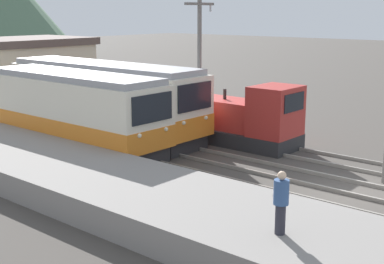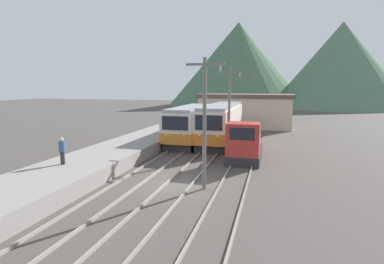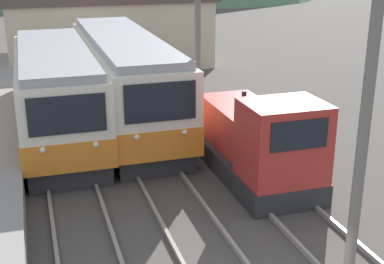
{
  "view_description": "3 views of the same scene",
  "coord_description": "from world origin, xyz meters",
  "px_view_note": "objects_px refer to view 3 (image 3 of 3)",
  "views": [
    {
      "loc": [
        -17.67,
        -7.25,
        6.33
      ],
      "look_at": [
        -1.02,
        6.8,
        1.38
      ],
      "focal_mm": 50.0,
      "sensor_mm": 36.0,
      "label": 1
    },
    {
      "loc": [
        5.17,
        -15.65,
        5.51
      ],
      "look_at": [
        -1.37,
        8.37,
        1.72
      ],
      "focal_mm": 28.0,
      "sensor_mm": 36.0,
      "label": 2
    },
    {
      "loc": [
        -3.53,
        -7.55,
        7.11
      ],
      "look_at": [
        1.16,
        7.51,
        1.63
      ],
      "focal_mm": 50.0,
      "sensor_mm": 36.0,
      "label": 3
    }
  ],
  "objects_px": {
    "commuter_train_center": "(124,84)",
    "catenary_mast_near": "(362,153)",
    "commuter_train_left": "(57,98)",
    "catenary_mast_mid": "(198,55)",
    "shunting_locomotive": "(258,143)"
  },
  "relations": [
    {
      "from": "catenary_mast_near",
      "to": "catenary_mast_mid",
      "type": "relative_size",
      "value": 1.0
    },
    {
      "from": "commuter_train_left",
      "to": "catenary_mast_mid",
      "type": "xyz_separation_m",
      "value": [
        4.31,
        -4.01,
        2.15
      ]
    },
    {
      "from": "shunting_locomotive",
      "to": "catenary_mast_mid",
      "type": "bearing_deg",
      "value": 132.2
    },
    {
      "from": "commuter_train_left",
      "to": "catenary_mast_near",
      "type": "bearing_deg",
      "value": -71.73
    },
    {
      "from": "commuter_train_left",
      "to": "catenary_mast_near",
      "type": "relative_size",
      "value": 1.48
    },
    {
      "from": "shunting_locomotive",
      "to": "commuter_train_center",
      "type": "bearing_deg",
      "value": 113.7
    },
    {
      "from": "commuter_train_center",
      "to": "commuter_train_left",
      "type": "bearing_deg",
      "value": -157.25
    },
    {
      "from": "commuter_train_center",
      "to": "catenary_mast_near",
      "type": "xyz_separation_m",
      "value": [
        1.51,
        -14.22,
        2.08
      ]
    },
    {
      "from": "commuter_train_center",
      "to": "catenary_mast_mid",
      "type": "bearing_deg",
      "value": -73.8
    },
    {
      "from": "commuter_train_left",
      "to": "shunting_locomotive",
      "type": "xyz_separation_m",
      "value": [
        5.8,
        -5.66,
        -0.46
      ]
    },
    {
      "from": "catenary_mast_mid",
      "to": "commuter_train_left",
      "type": "bearing_deg",
      "value": 137.02
    },
    {
      "from": "commuter_train_center",
      "to": "shunting_locomotive",
      "type": "relative_size",
      "value": 2.13
    },
    {
      "from": "shunting_locomotive",
      "to": "catenary_mast_mid",
      "type": "xyz_separation_m",
      "value": [
        -1.49,
        1.65,
        2.61
      ]
    },
    {
      "from": "commuter_train_center",
      "to": "catenary_mast_near",
      "type": "height_order",
      "value": "catenary_mast_near"
    },
    {
      "from": "commuter_train_left",
      "to": "catenary_mast_mid",
      "type": "height_order",
      "value": "catenary_mast_mid"
    }
  ]
}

